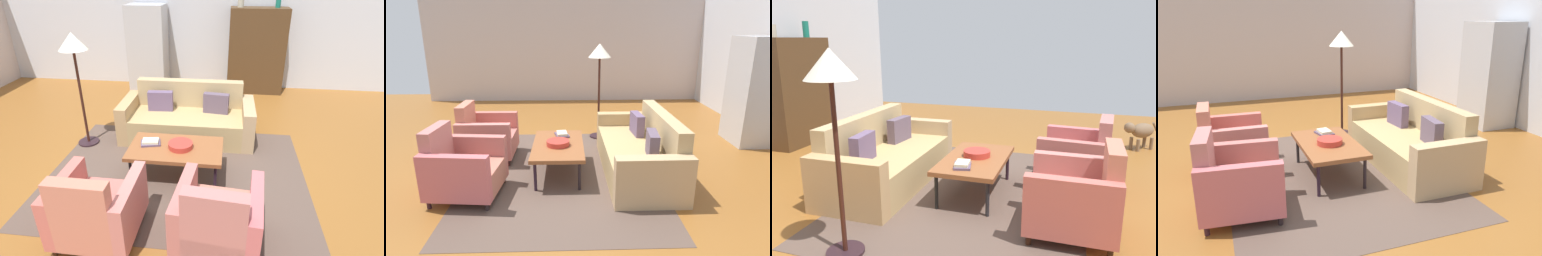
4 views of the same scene
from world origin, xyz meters
The scene contains 11 objects.
ground_plane centered at (0.00, 0.00, 0.00)m, with size 11.16×11.16×0.00m, color brown.
wall_left centered at (-4.65, 0.00, 1.40)m, with size 0.12×7.53×2.80m, color beige.
area_rug centered at (0.14, -0.04, 0.00)m, with size 3.40×2.60×0.01m, color brown.
couch centered at (0.14, 1.10, 0.29)m, with size 2.11×0.91×0.86m.
coffee_table centered at (0.14, -0.09, 0.40)m, with size 1.20×0.70×0.44m.
armchair_left centered at (-0.46, -1.25, 0.34)m, with size 0.81×0.81×0.88m.
armchair_right centered at (0.73, -1.25, 0.34)m, with size 0.87×0.87×0.88m.
fruit_bowl centered at (0.20, -0.09, 0.47)m, with size 0.32×0.32×0.07m, color #B6342A.
book_stack centered at (-0.20, -0.04, 0.46)m, with size 0.29×0.24×0.06m.
refrigerator centered at (-1.05, 3.32, 0.93)m, with size 0.80×0.73×1.85m.
floor_lamp centered at (-1.40, 0.63, 1.44)m, with size 0.40×0.40×1.72m.
Camera 4 is at (4.35, -1.35, 1.99)m, focal length 34.79 mm.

